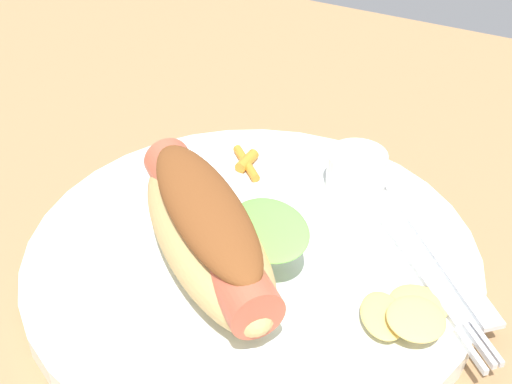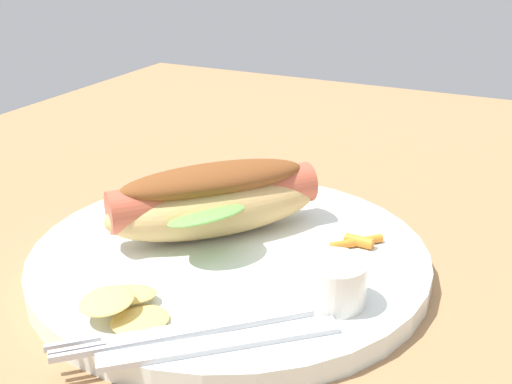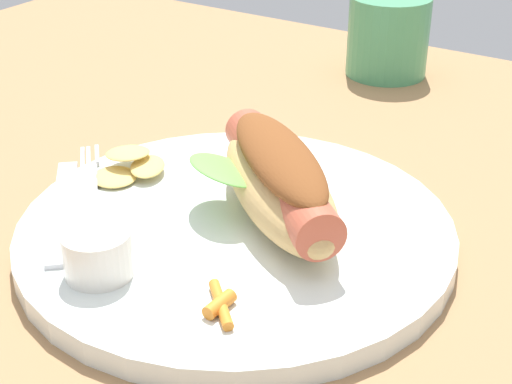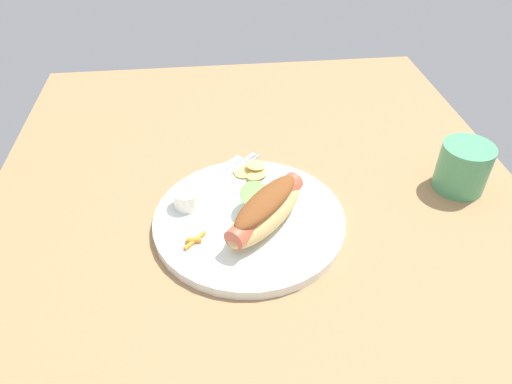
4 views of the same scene
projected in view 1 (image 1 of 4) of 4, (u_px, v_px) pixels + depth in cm
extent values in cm
cube|color=#9E754C|center=(218.00, 295.00, 48.70)|extent=(120.00, 90.00, 1.80)
cylinder|color=white|center=(252.00, 261.00, 48.85)|extent=(29.39, 29.39, 1.60)
ellipsoid|color=tan|center=(208.00, 237.00, 46.09)|extent=(16.57, 15.47, 4.48)
cylinder|color=#C1563D|center=(207.00, 227.00, 45.62)|extent=(14.31, 13.04, 3.20)
ellipsoid|color=brown|center=(206.00, 208.00, 44.75)|extent=(13.71, 12.72, 2.21)
ellipsoid|color=#6BB74C|center=(267.00, 230.00, 45.23)|extent=(7.31, 6.55, 1.77)
cylinder|color=white|center=(356.00, 171.00, 52.97)|extent=(4.21, 4.21, 2.90)
cube|color=silver|center=(413.00, 255.00, 47.80)|extent=(9.59, 9.95, 0.40)
cube|color=silver|center=(472.00, 347.00, 41.69)|extent=(2.43, 2.52, 0.40)
cube|color=silver|center=(479.00, 346.00, 41.80)|extent=(2.43, 2.52, 0.40)
cube|color=silver|center=(486.00, 344.00, 41.91)|extent=(2.43, 2.52, 0.40)
cube|color=silver|center=(439.00, 249.00, 48.25)|extent=(10.42, 11.47, 0.36)
ellipsoid|color=#E5C263|center=(418.00, 305.00, 44.20)|extent=(4.78, 4.68, 0.50)
ellipsoid|color=#E5C263|center=(384.00, 313.00, 43.15)|extent=(4.16, 4.64, 0.59)
ellipsoid|color=#E5C263|center=(417.00, 318.00, 42.02)|extent=(4.60, 4.59, 0.87)
cylinder|color=orange|center=(246.00, 163.00, 55.75)|extent=(3.46, 3.36, 0.64)
cylinder|color=orange|center=(247.00, 161.00, 55.80)|extent=(0.95, 2.21, 0.85)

